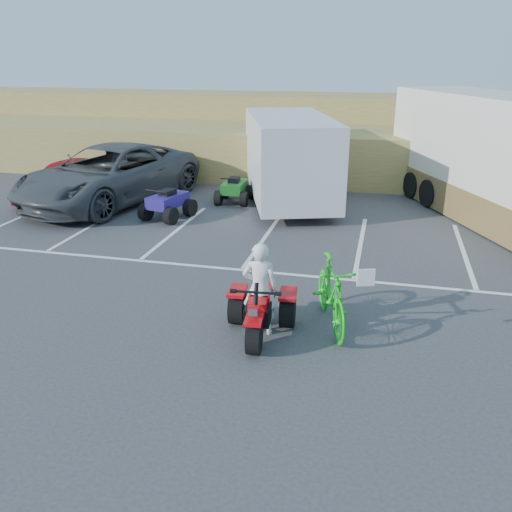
% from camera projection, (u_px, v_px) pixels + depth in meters
% --- Properties ---
extents(ground, '(100.00, 100.00, 0.00)m').
position_uv_depth(ground, '(211.00, 313.00, 10.99)').
color(ground, '#363639').
rests_on(ground, ground).
extents(parking_stripes, '(28.00, 5.16, 0.01)m').
position_uv_depth(parking_stripes, '(289.00, 250.00, 14.50)').
color(parking_stripes, white).
rests_on(parking_stripes, ground).
extents(grass_embankment, '(40.00, 8.50, 3.10)m').
position_uv_depth(grass_embankment, '(316.00, 136.00, 24.58)').
color(grass_embankment, olive).
rests_on(grass_embankment, ground).
extents(red_trike_atv, '(1.46, 1.86, 1.13)m').
position_uv_depth(red_trike_atv, '(259.00, 336.00, 10.11)').
color(red_trike_atv, red).
rests_on(red_trike_atv, ground).
extents(rider, '(0.69, 0.49, 1.79)m').
position_uv_depth(rider, '(260.00, 289.00, 9.93)').
color(rider, white).
rests_on(rider, ground).
extents(green_dirt_bike, '(1.31, 2.35, 1.36)m').
position_uv_depth(green_dirt_bike, '(331.00, 294.00, 10.25)').
color(green_dirt_bike, '#14BF19').
rests_on(green_dirt_bike, ground).
extents(grey_pickup, '(4.98, 7.70, 1.97)m').
position_uv_depth(grey_pickup, '(109.00, 175.00, 18.83)').
color(grey_pickup, '#404447').
rests_on(grey_pickup, ground).
extents(red_car, '(2.52, 4.52, 1.46)m').
position_uv_depth(red_car, '(67.00, 179.00, 19.35)').
color(red_car, '#9C0812').
rests_on(red_car, ground).
extents(cargo_trailer, '(4.43, 6.84, 2.97)m').
position_uv_depth(cargo_trailer, '(289.00, 157.00, 18.69)').
color(cargo_trailer, silver).
rests_on(cargo_trailer, ground).
extents(rv_motorhome, '(6.74, 10.53, 3.74)m').
position_uv_depth(rv_motorhome, '(505.00, 171.00, 16.37)').
color(rv_motorhome, silver).
rests_on(rv_motorhome, ground).
extents(quad_atv_blue, '(1.53, 1.83, 1.04)m').
position_uv_depth(quad_atv_blue, '(169.00, 218.00, 17.34)').
color(quad_atv_blue, navy).
rests_on(quad_atv_blue, ground).
extents(quad_atv_green, '(1.19, 1.56, 0.98)m').
position_uv_depth(quad_atv_green, '(234.00, 202.00, 19.20)').
color(quad_atv_green, '#14581A').
rests_on(quad_atv_green, ground).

